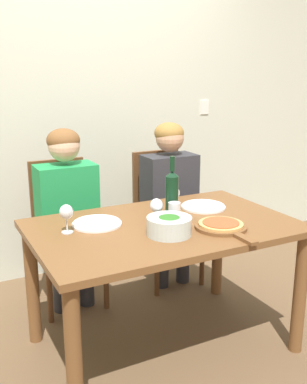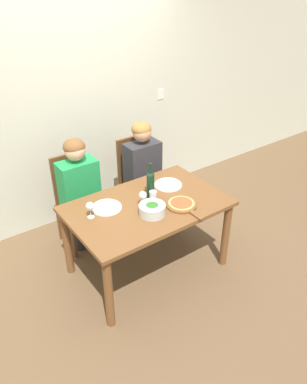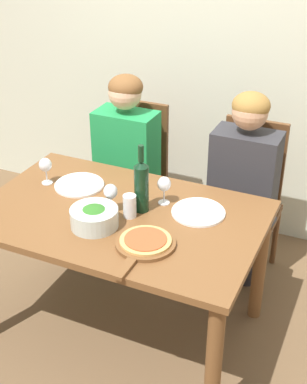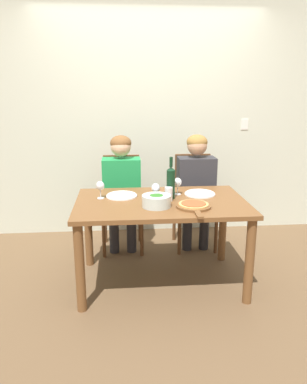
{
  "view_description": "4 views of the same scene",
  "coord_description": "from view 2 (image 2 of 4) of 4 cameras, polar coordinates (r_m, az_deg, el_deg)",
  "views": [
    {
      "loc": [
        -1.11,
        -2.03,
        1.55
      ],
      "look_at": [
        0.01,
        0.15,
        0.89
      ],
      "focal_mm": 42.0,
      "sensor_mm": 36.0,
      "label": 1
    },
    {
      "loc": [
        -1.6,
        -2.33,
        2.57
      ],
      "look_at": [
        0.06,
        -0.02,
        0.86
      ],
      "focal_mm": 35.0,
      "sensor_mm": 36.0,
      "label": 2
    },
    {
      "loc": [
        1.09,
        -2.0,
        2.15
      ],
      "look_at": [
        0.12,
        0.14,
        0.82
      ],
      "focal_mm": 50.0,
      "sensor_mm": 36.0,
      "label": 3
    },
    {
      "loc": [
        -0.32,
        -2.97,
        1.65
      ],
      "look_at": [
        -0.05,
        0.11,
        0.79
      ],
      "focal_mm": 35.0,
      "sensor_mm": 36.0,
      "label": 4
    }
  ],
  "objects": [
    {
      "name": "broccoli_bowl",
      "position": [
        3.21,
        -0.21,
        -2.66
      ],
      "size": [
        0.23,
        0.23,
        0.1
      ],
      "color": "silver",
      "rests_on": "dining_table"
    },
    {
      "name": "wine_glass_centre",
      "position": [
        3.29,
        -1.61,
        -0.63
      ],
      "size": [
        0.07,
        0.07,
        0.15
      ],
      "color": "silver",
      "rests_on": "dining_table"
    },
    {
      "name": "ground_plane",
      "position": [
        3.82,
        -0.88,
        -11.31
      ],
      "size": [
        40.0,
        40.0,
        0.0
      ],
      "primitive_type": "plane",
      "color": "brown"
    },
    {
      "name": "wine_bottle",
      "position": [
        3.38,
        -0.44,
        1.17
      ],
      "size": [
        0.07,
        0.07,
        0.36
      ],
      "color": "black",
      "rests_on": "dining_table"
    },
    {
      "name": "person_man",
      "position": [
        4.1,
        -1.56,
        4.15
      ],
      "size": [
        0.47,
        0.51,
        1.21
      ],
      "color": "#28282D",
      "rests_on": "ground"
    },
    {
      "name": "water_tumbler",
      "position": [
        3.36,
        -0.07,
        -0.76
      ],
      "size": [
        0.07,
        0.07,
        0.12
      ],
      "color": "silver",
      "rests_on": "dining_table"
    },
    {
      "name": "back_wall",
      "position": [
        4.16,
        -11.71,
        13.29
      ],
      "size": [
        10.0,
        0.06,
        2.7
      ],
      "color": "beige",
      "rests_on": "ground"
    },
    {
      "name": "dinner_plate_right",
      "position": [
        3.65,
        2.24,
        1.13
      ],
      "size": [
        0.27,
        0.27,
        0.02
      ],
      "color": "white",
      "rests_on": "dining_table"
    },
    {
      "name": "chair_left",
      "position": [
        3.98,
        -11.62,
        -0.99
      ],
      "size": [
        0.42,
        0.42,
        0.97
      ],
      "color": "brown",
      "rests_on": "ground"
    },
    {
      "name": "pizza_on_board",
      "position": [
        3.34,
        4.36,
        -1.93
      ],
      "size": [
        0.28,
        0.42,
        0.04
      ],
      "color": "brown",
      "rests_on": "dining_table"
    },
    {
      "name": "chair_right",
      "position": [
        4.28,
        -2.42,
        2.16
      ],
      "size": [
        0.42,
        0.42,
        0.97
      ],
      "color": "brown",
      "rests_on": "ground"
    },
    {
      "name": "person_woman",
      "position": [
        3.77,
        -11.18,
        1.02
      ],
      "size": [
        0.47,
        0.51,
        1.21
      ],
      "color": "#28282D",
      "rests_on": "ground"
    },
    {
      "name": "wine_glass_left",
      "position": [
        3.18,
        -9.66,
        -2.26
      ],
      "size": [
        0.07,
        0.07,
        0.15
      ],
      "color": "silver",
      "rests_on": "dining_table"
    },
    {
      "name": "wine_glass_right",
      "position": [
        3.52,
        -0.47,
        1.69
      ],
      "size": [
        0.07,
        0.07,
        0.15
      ],
      "color": "silver",
      "rests_on": "dining_table"
    },
    {
      "name": "dinner_plate_left",
      "position": [
        3.33,
        -7.15,
        -2.32
      ],
      "size": [
        0.27,
        0.27,
        0.02
      ],
      "color": "white",
      "rests_on": "dining_table"
    },
    {
      "name": "dining_table",
      "position": [
        3.43,
        -0.96,
        -3.43
      ],
      "size": [
        1.42,
        0.9,
        0.75
      ],
      "color": "brown",
      "rests_on": "ground"
    }
  ]
}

